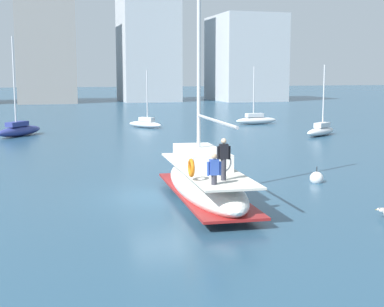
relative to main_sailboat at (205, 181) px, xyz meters
name	(u,v)px	position (x,y,z in m)	size (l,w,h in m)	color
ground_plane	(160,196)	(-1.61, 1.52, -0.90)	(400.00, 400.00, 0.00)	#284C66
main_sailboat	(205,181)	(0.00, 0.00, 0.00)	(3.00, 9.73, 12.07)	white
moored_sloop_near	(256,119)	(16.08, 33.15, -0.40)	(4.85, 1.58, 6.12)	silver
moored_sloop_far	(145,123)	(3.89, 32.48, -0.44)	(3.29, 3.78, 5.69)	silver
moored_catamaran	(19,129)	(-8.11, 28.22, -0.31)	(4.35, 5.02, 8.52)	navy
moored_cutter_left	(321,130)	(17.27, 21.27, -0.41)	(4.36, 3.49, 6.14)	silver
seagull	(383,210)	(5.62, -4.55, -0.58)	(0.68, 1.22, 0.18)	silver
mooring_buoy	(317,178)	(6.64, 2.43, -0.70)	(0.68, 0.68, 0.94)	silver
waterfront_buildings	(60,47)	(-1.56, 84.51, 9.31)	(83.93, 16.05, 24.30)	beige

